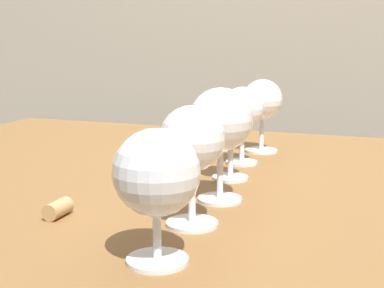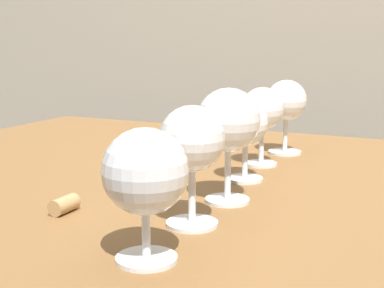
# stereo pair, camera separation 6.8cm
# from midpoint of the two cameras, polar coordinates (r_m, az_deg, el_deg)

# --- Properties ---
(dining_table) EXTENTS (1.38, 0.96, 0.76)m
(dining_table) POSITION_cam_midpoint_polar(r_m,az_deg,el_deg) (0.96, 5.22, -8.47)
(dining_table) COLOR brown
(dining_table) RESTS_ON ground_plane
(wine_glass_port) EXTENTS (0.09, 0.09, 0.14)m
(wine_glass_port) POSITION_cam_midpoint_polar(r_m,az_deg,el_deg) (0.57, -1.38, -3.11)
(wine_glass_port) COLOR white
(wine_glass_port) RESTS_ON dining_table
(wine_glass_rose) EXTENTS (0.08, 0.08, 0.15)m
(wine_glass_rose) POSITION_cam_midpoint_polar(r_m,az_deg,el_deg) (0.68, 2.86, 0.25)
(wine_glass_rose) COLOR white
(wine_glass_rose) RESTS_ON dining_table
(wine_glass_merlot) EXTENTS (0.09, 0.09, 0.16)m
(wine_glass_merlot) POSITION_cam_midpoint_polar(r_m,az_deg,el_deg) (0.78, 6.18, 2.18)
(wine_glass_merlot) COLOR white
(wine_glass_merlot) RESTS_ON dining_table
(wine_glass_chardonnay) EXTENTS (0.07, 0.07, 0.13)m
(wine_glass_chardonnay) POSITION_cam_midpoint_polar(r_m,az_deg,el_deg) (0.90, 7.51, 1.82)
(wine_glass_chardonnay) COLOR white
(wine_glass_chardonnay) RESTS_ON dining_table
(wine_glass_amber) EXTENTS (0.08, 0.08, 0.14)m
(wine_glass_amber) POSITION_cam_midpoint_polar(r_m,az_deg,el_deg) (1.01, 9.03, 3.32)
(wine_glass_amber) COLOR white
(wine_glass_amber) RESTS_ON dining_table
(wine_glass_cabernet) EXTENTS (0.08, 0.08, 0.15)m
(wine_glass_cabernet) POSITION_cam_midpoint_polar(r_m,az_deg,el_deg) (1.13, 11.22, 4.16)
(wine_glass_cabernet) COLOR white
(wine_glass_cabernet) RESTS_ON dining_table
(cork) EXTENTS (0.02, 0.04, 0.02)m
(cork) POSITION_cam_midpoint_polar(r_m,az_deg,el_deg) (0.76, -10.32, -6.10)
(cork) COLOR tan
(cork) RESTS_ON dining_table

